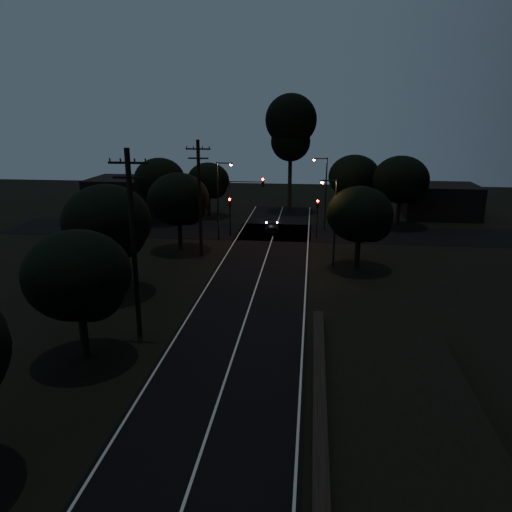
# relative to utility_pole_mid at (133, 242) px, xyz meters

# --- Properties ---
(road_surface) EXTENTS (60.00, 70.00, 0.03)m
(road_surface) POSITION_rel_utility_pole_mid_xyz_m (6.00, 16.12, -5.73)
(road_surface) COLOR black
(road_surface) RESTS_ON ground
(retaining_wall) EXTENTS (6.93, 26.00, 1.60)m
(retaining_wall) POSITION_rel_utility_pole_mid_xyz_m (13.74, -12.00, -5.12)
(retaining_wall) COLOR black
(retaining_wall) RESTS_ON ground
(utility_pole_mid) EXTENTS (2.20, 0.30, 11.00)m
(utility_pole_mid) POSITION_rel_utility_pole_mid_xyz_m (0.00, 0.00, 0.00)
(utility_pole_mid) COLOR black
(utility_pole_mid) RESTS_ON ground
(utility_pole_far) EXTENTS (2.20, 0.30, 10.50)m
(utility_pole_far) POSITION_rel_utility_pole_mid_xyz_m (0.00, 17.00, -0.25)
(utility_pole_far) COLOR black
(utility_pole_far) RESTS_ON ground
(tree_left_b) EXTENTS (5.57, 5.57, 7.07)m
(tree_left_b) POSITION_rel_utility_pole_mid_xyz_m (-1.80, -3.11, -1.15)
(tree_left_b) COLOR black
(tree_left_b) RESTS_ON ground
(tree_left_c) EXTENTS (6.31, 6.31, 7.97)m
(tree_left_c) POSITION_rel_utility_pole_mid_xyz_m (-4.28, 6.87, -0.58)
(tree_left_c) COLOR black
(tree_left_c) RESTS_ON ground
(tree_left_d) EXTENTS (5.82, 5.82, 7.38)m
(tree_left_d) POSITION_rel_utility_pole_mid_xyz_m (-2.29, 18.88, -0.96)
(tree_left_d) COLOR black
(tree_left_d) RESTS_ON ground
(tree_far_nw) EXTENTS (5.31, 5.31, 6.72)m
(tree_far_nw) POSITION_rel_utility_pole_mid_xyz_m (-2.81, 34.89, -1.39)
(tree_far_nw) COLOR black
(tree_far_nw) RESTS_ON ground
(tree_far_w) EXTENTS (5.97, 5.97, 7.61)m
(tree_far_w) POSITION_rel_utility_pole_mid_xyz_m (-7.79, 30.88, -0.79)
(tree_far_w) COLOR black
(tree_far_w) RESTS_ON ground
(tree_far_ne) EXTENTS (6.21, 6.21, 7.85)m
(tree_far_ne) POSITION_rel_utility_pole_mid_xyz_m (15.22, 34.87, -0.66)
(tree_far_ne) COLOR black
(tree_far_ne) RESTS_ON ground
(tree_far_e) EXTENTS (6.34, 6.34, 8.05)m
(tree_far_e) POSITION_rel_utility_pole_mid_xyz_m (20.22, 31.87, -0.52)
(tree_far_e) COLOR black
(tree_far_e) RESTS_ON ground
(tree_right_a) EXTENTS (5.49, 5.49, 6.98)m
(tree_right_a) POSITION_rel_utility_pole_mid_xyz_m (14.19, 14.89, -1.21)
(tree_right_a) COLOR black
(tree_right_a) RESTS_ON ground
(tall_pine) EXTENTS (6.63, 6.63, 15.07)m
(tall_pine) POSITION_rel_utility_pole_mid_xyz_m (7.00, 40.00, 5.13)
(tall_pine) COLOR black
(tall_pine) RESTS_ON ground
(building_left) EXTENTS (10.00, 8.00, 4.40)m
(building_left) POSITION_rel_utility_pole_mid_xyz_m (-14.00, 37.00, -3.54)
(building_left) COLOR black
(building_left) RESTS_ON ground
(building_right) EXTENTS (9.00, 7.00, 4.00)m
(building_right) POSITION_rel_utility_pole_mid_xyz_m (26.00, 38.00, -3.74)
(building_right) COLOR black
(building_right) RESTS_ON ground
(signal_left) EXTENTS (0.28, 0.35, 4.10)m
(signal_left) POSITION_rel_utility_pole_mid_xyz_m (1.40, 24.99, -2.90)
(signal_left) COLOR black
(signal_left) RESTS_ON ground
(signal_right) EXTENTS (0.28, 0.35, 4.10)m
(signal_right) POSITION_rel_utility_pole_mid_xyz_m (10.60, 24.99, -2.90)
(signal_right) COLOR black
(signal_right) RESTS_ON ground
(signal_mast) EXTENTS (3.70, 0.35, 6.25)m
(signal_mast) POSITION_rel_utility_pole_mid_xyz_m (3.09, 24.99, -1.40)
(signal_mast) COLOR black
(signal_mast) RESTS_ON ground
(streetlight_a) EXTENTS (1.66, 0.26, 8.00)m
(streetlight_a) POSITION_rel_utility_pole_mid_xyz_m (0.69, 23.00, -1.10)
(streetlight_a) COLOR black
(streetlight_a) RESTS_ON ground
(streetlight_b) EXTENTS (1.66, 0.26, 8.00)m
(streetlight_b) POSITION_rel_utility_pole_mid_xyz_m (11.31, 29.00, -1.10)
(streetlight_b) COLOR black
(streetlight_b) RESTS_ON ground
(streetlight_c) EXTENTS (1.46, 0.26, 7.50)m
(streetlight_c) POSITION_rel_utility_pole_mid_xyz_m (11.83, 15.00, -1.39)
(streetlight_c) COLOR black
(streetlight_c) RESTS_ON ground
(car) EXTENTS (1.93, 3.98, 1.31)m
(car) POSITION_rel_utility_pole_mid_xyz_m (5.72, 26.92, -5.08)
(car) COLOR black
(car) RESTS_ON ground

